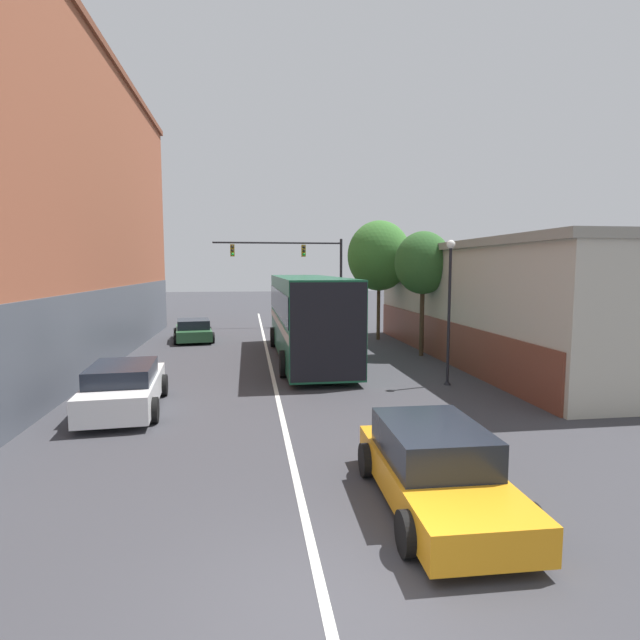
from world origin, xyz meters
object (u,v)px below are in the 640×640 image
Objects in this scene: street_tree_far at (379,256)px; bus at (308,313)px; street_lamp at (449,307)px; street_tree_near at (423,263)px; hatchback_foreground at (435,468)px; traffic_signal_gantry at (302,262)px; parked_car_left_near at (193,330)px; parked_car_left_mid at (124,387)px.

bus is at bearing -130.87° from street_tree_far.
street_tree_near is at bearing 79.31° from street_lamp.
street_tree_near is at bearing -17.49° from hatchback_foreground.
street_tree_near is (1.06, 5.62, 1.52)m from street_lamp.
traffic_signal_gantry is at bearing 0.05° from hatchback_foreground.
bus is 7.04m from street_lamp.
traffic_signal_gantry is at bearing -56.29° from parked_car_left_near.
street_lamp is 11.17m from street_tree_far.
street_lamp is (3.12, -17.93, -1.69)m from traffic_signal_gantry.
street_lamp reaches higher than bus.
parked_car_left_near is 15.66m from street_lamp.
street_tree_far is (0.45, 10.98, 1.97)m from street_lamp.
parked_car_left_mid is at bearing -147.35° from street_tree_near.
parked_car_left_near is 0.93× the size of parked_car_left_mid.
street_tree_far is at bearing -44.55° from parked_car_left_mid.
bus is 8.64m from parked_car_left_near.
street_lamp is (3.67, 8.32, 2.07)m from hatchback_foreground.
street_lamp reaches higher than parked_car_left_mid.
parked_car_left_mid reaches higher than hatchback_foreground.
parked_car_left_mid is 0.95× the size of street_lamp.
bus is 12.59m from traffic_signal_gantry.
street_tree_far is (4.11, 19.30, 4.04)m from hatchback_foreground.
street_tree_near is (4.73, 13.93, 3.59)m from hatchback_foreground.
traffic_signal_gantry reaches higher than bus.
bus is 2.66× the size of hatchback_foreground.
parked_car_left_near is at bearing -138.57° from traffic_signal_gantry.
street_tree_far reaches higher than traffic_signal_gantry.
street_tree_near is at bearing -128.15° from parked_car_left_near.
street_tree_near is (11.35, 7.27, 3.57)m from parked_car_left_mid.
hatchback_foreground is 15.14m from street_tree_near.
street_tree_near is (4.18, -12.31, -0.17)m from traffic_signal_gantry.
traffic_signal_gantry is at bearing 117.15° from street_tree_far.
street_tree_far is (3.56, -6.95, 0.28)m from traffic_signal_gantry.
traffic_signal_gantry is 1.77× the size of street_lamp.
street_tree_near is at bearing -90.08° from bus.
hatchback_foreground is at bearing -113.79° from street_lamp.
hatchback_foreground is at bearing -139.34° from parked_car_left_mid.
bus reaches higher than parked_car_left_mid.
parked_car_left_near is (-5.62, 6.40, -1.46)m from bus.
street_tree_far is (4.65, 5.37, 2.65)m from bus.
street_lamp is at bearing -80.14° from traffic_signal_gantry.
hatchback_foreground is at bearing -102.03° from street_tree_far.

